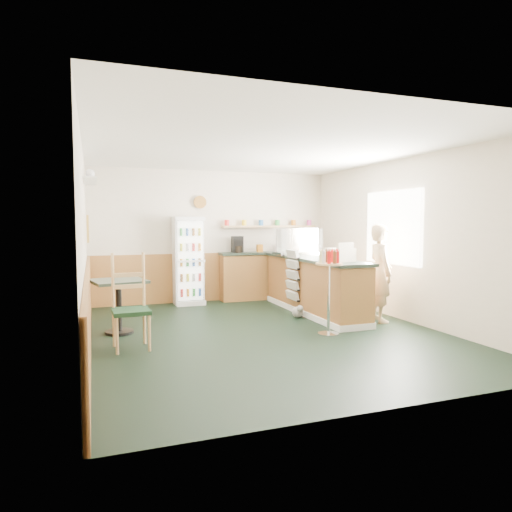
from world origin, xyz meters
name	(u,v)px	position (x,y,z in m)	size (l,w,h in m)	color
ground	(265,332)	(0.00, 0.00, 0.00)	(6.00, 6.00, 0.00)	black
room_envelope	(236,230)	(-0.23, 0.73, 1.52)	(5.04, 6.02, 2.72)	beige
service_counter	(313,288)	(1.35, 1.07, 0.46)	(0.68, 3.01, 1.01)	#A17434
back_counter	(270,273)	(1.19, 2.80, 0.55)	(2.24, 0.42, 1.69)	#A17434
drinks_fridge	(188,261)	(-0.59, 2.74, 0.87)	(0.58, 0.51, 1.75)	white
display_case	(297,242)	(1.35, 1.77, 1.26)	(0.88, 0.46, 0.50)	silver
cash_register	(340,255)	(1.35, 0.17, 1.12)	(0.37, 0.39, 0.21)	beige
shopkeeper	(380,273)	(2.05, 0.05, 0.81)	(0.54, 0.39, 1.61)	tan
condiment_stand	(329,278)	(0.82, -0.45, 0.83)	(0.39, 0.39, 1.23)	silver
newspaper_rack	(293,275)	(0.99, 1.21, 0.69)	(0.09, 0.46, 0.92)	black
cafe_table	(119,296)	(-2.05, 0.67, 0.56)	(0.87, 0.87, 0.80)	black
cafe_chair	(130,298)	(-1.95, -0.15, 0.65)	(0.48, 0.48, 1.24)	#15311C
dog_doorstop	(298,312)	(0.90, 0.77, 0.11)	(0.19, 0.25, 0.23)	gray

